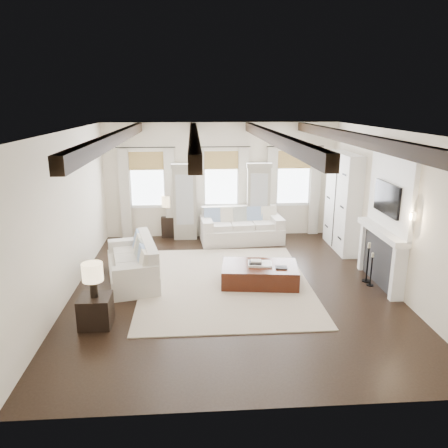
{
  "coord_description": "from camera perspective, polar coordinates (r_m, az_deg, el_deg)",
  "views": [
    {
      "loc": [
        -0.77,
        -8.37,
        3.73
      ],
      "look_at": [
        -0.12,
        0.82,
        1.15
      ],
      "focal_mm": 35.0,
      "sensor_mm": 36.0,
      "label": 1
    }
  ],
  "objects": [
    {
      "name": "side_table_front",
      "position": [
        7.96,
        -16.41,
        -10.83
      ],
      "size": [
        0.54,
        0.54,
        0.54
      ],
      "primitive_type": "cube",
      "color": "black",
      "rests_on": "ground"
    },
    {
      "name": "area_rug",
      "position": [
        9.4,
        0.15,
        -7.67
      ],
      "size": [
        3.53,
        4.33,
        0.02
      ],
      "primitive_type": "cube",
      "color": "#BAAB96",
      "rests_on": "ground"
    },
    {
      "name": "book_upper",
      "position": [
        9.22,
        4.2,
        -4.84
      ],
      "size": [
        0.24,
        0.2,
        0.03
      ],
      "primitive_type": "cube",
      "rotation": [
        0.0,
        0.0,
        -0.12
      ],
      "color": "beige",
      "rests_on": "book_lower"
    },
    {
      "name": "room_shell",
      "position": [
        9.56,
        5.19,
        4.49
      ],
      "size": [
        6.54,
        7.54,
        3.22
      ],
      "color": "white",
      "rests_on": "ground"
    },
    {
      "name": "sofa_left",
      "position": [
        9.63,
        -11.55,
        -5.16
      ],
      "size": [
        1.36,
        2.23,
        0.89
      ],
      "color": "silver",
      "rests_on": "ground"
    },
    {
      "name": "candlestick_far",
      "position": [
        9.84,
        18.22,
        -5.17
      ],
      "size": [
        0.18,
        0.18,
        0.88
      ],
      "color": "black",
      "rests_on": "ground"
    },
    {
      "name": "tray",
      "position": [
        9.28,
        4.71,
        -5.21
      ],
      "size": [
        0.54,
        0.44,
        0.04
      ],
      "primitive_type": "cube",
      "rotation": [
        0.0,
        0.0,
        -0.12
      ],
      "color": "white",
      "rests_on": "ottoman"
    },
    {
      "name": "book_lower",
      "position": [
        9.23,
        4.12,
        -5.05
      ],
      "size": [
        0.28,
        0.23,
        0.04
      ],
      "primitive_type": "cube",
      "rotation": [
        0.0,
        0.0,
        -0.12
      ],
      "color": "#262628",
      "rests_on": "tray"
    },
    {
      "name": "sofa_back",
      "position": [
        12.03,
        2.26,
        -0.5
      ],
      "size": [
        2.28,
        1.17,
        0.95
      ],
      "color": "silver",
      "rests_on": "ground"
    },
    {
      "name": "side_table_back",
      "position": [
        12.61,
        -7.25,
        -0.29
      ],
      "size": [
        0.39,
        0.39,
        0.59
      ],
      "primitive_type": "cube",
      "color": "black",
      "rests_on": "ground"
    },
    {
      "name": "ottoman",
      "position": [
        9.33,
        4.68,
        -6.59
      ],
      "size": [
        1.69,
        1.17,
        0.41
      ],
      "primitive_type": "cube",
      "rotation": [
        0.0,
        0.0,
        -0.12
      ],
      "color": "black",
      "rests_on": "ground"
    },
    {
      "name": "lamp_back",
      "position": [
        12.44,
        -7.36,
        2.84
      ],
      "size": [
        0.35,
        0.35,
        0.61
      ],
      "color": "black",
      "rests_on": "side_table_back"
    },
    {
      "name": "lamp_front",
      "position": [
        7.68,
        -16.79,
        -6.29
      ],
      "size": [
        0.35,
        0.35,
        0.6
      ],
      "color": "black",
      "rests_on": "side_table_front"
    },
    {
      "name": "candlestick_near",
      "position": [
        9.68,
        18.66,
        -5.97
      ],
      "size": [
        0.15,
        0.15,
        0.73
      ],
      "color": "black",
      "rests_on": "ground"
    },
    {
      "name": "book_loose",
      "position": [
        9.13,
        7.49,
        -5.67
      ],
      "size": [
        0.26,
        0.21,
        0.03
      ],
      "primitive_type": "cube",
      "rotation": [
        0.0,
        0.0,
        -0.12
      ],
      "color": "#262628",
      "rests_on": "ottoman"
    },
    {
      "name": "ground",
      "position": [
        9.19,
        1.13,
        -8.29
      ],
      "size": [
        7.5,
        7.5,
        0.0
      ],
      "primitive_type": "plane",
      "color": "black",
      "rests_on": "ground"
    }
  ]
}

